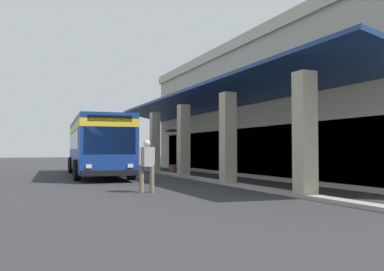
{
  "coord_description": "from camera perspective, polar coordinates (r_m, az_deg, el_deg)",
  "views": [
    {
      "loc": [
        21.89,
        -5.68,
        1.46
      ],
      "look_at": [
        3.05,
        2.27,
        2.17
      ],
      "focal_mm": 38.31,
      "sensor_mm": 36.0,
      "label": 1
    }
  ],
  "objects": [
    {
      "name": "transit_bus",
      "position": [
        23.65,
        -13.07,
        -0.98
      ],
      "size": [
        11.36,
        3.36,
        3.34
      ],
      "color": "navy",
      "rests_on": "ground"
    },
    {
      "name": "curb_strip",
      "position": [
        21.76,
        -1.25,
        -5.67
      ],
      "size": [
        30.08,
        0.5,
        0.12
      ],
      "primitive_type": "cube",
      "color": "#9E998E",
      "rests_on": "ground"
    },
    {
      "name": "ground",
      "position": [
        25.85,
        9.16,
        -5.2
      ],
      "size": [
        120.0,
        120.0,
        0.0
      ],
      "primitive_type": "plane",
      "color": "#2D2D30"
    },
    {
      "name": "pedestrian",
      "position": [
        14.07,
        -6.32,
        -3.76
      ],
      "size": [
        0.47,
        0.66,
        1.79
      ],
      "color": "#726651",
      "rests_on": "ground"
    },
    {
      "name": "potted_palm",
      "position": [
        25.78,
        -2.04,
        -3.61
      ],
      "size": [
        1.87,
        1.85,
        2.76
      ],
      "color": "brown",
      "rests_on": "ground"
    },
    {
      "name": "plaza_building",
      "position": [
        26.9,
        18.22,
        3.12
      ],
      "size": [
        25.37,
        16.85,
        7.61
      ],
      "color": "#B2A88E",
      "rests_on": "ground"
    }
  ]
}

